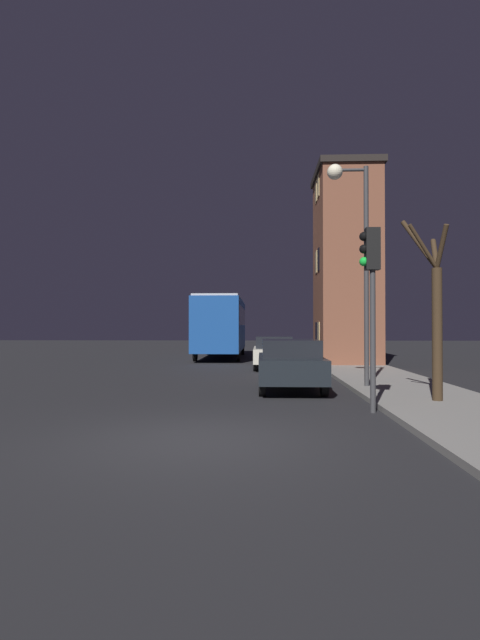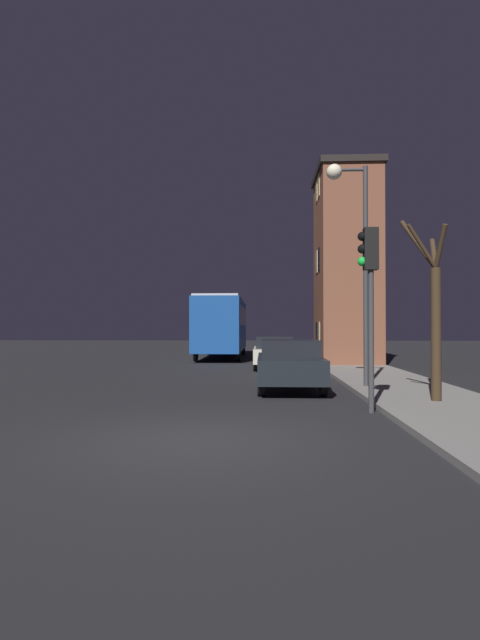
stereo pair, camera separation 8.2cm
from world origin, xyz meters
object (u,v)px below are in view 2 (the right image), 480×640
object	(u,v)px
traffic_light	(369,279)
bare_tree	(434,311)
streetlamp	(352,229)
bus	(222,322)
car_mid_lane	(274,352)
car_near_lane	(289,363)

from	to	relation	value
traffic_light	bare_tree	size ratio (longest dim) A/B	0.92
streetlamp	bare_tree	bearing A→B (deg)	-63.45
streetlamp	bus	xyz separation A→B (m)	(-5.03, 15.15, -2.57)
streetlamp	bare_tree	world-z (taller)	streetlamp
car_mid_lane	bus	bearing A→B (deg)	110.40
bus	car_near_lane	bearing A→B (deg)	-78.15
car_near_lane	car_mid_lane	distance (m)	7.44
bus	car_near_lane	size ratio (longest dim) A/B	2.42
traffic_light	bare_tree	distance (m)	2.11
streetlamp	car_near_lane	bearing A→B (deg)	-176.95
streetlamp	car_near_lane	world-z (taller)	streetlamp
streetlamp	bare_tree	size ratio (longest dim) A/B	1.50
traffic_light	car_near_lane	size ratio (longest dim) A/B	0.96
streetlamp	car_mid_lane	bearing A→B (deg)	106.16
bare_tree	bus	distance (m)	19.05
bare_tree	bus	xyz separation A→B (m)	(-6.42, 17.93, -0.10)
bare_tree	car_mid_lane	size ratio (longest dim) A/B	1.05
bus	car_near_lane	world-z (taller)	bus
streetlamp	car_near_lane	size ratio (longest dim) A/B	1.57
traffic_light	car_near_lane	bearing A→B (deg)	111.92
car_near_lane	traffic_light	bearing A→B (deg)	-68.08
traffic_light	bare_tree	world-z (taller)	bare_tree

